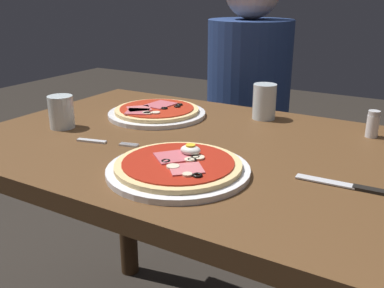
{
  "coord_description": "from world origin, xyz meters",
  "views": [
    {
      "loc": [
        0.49,
        -0.86,
        1.08
      ],
      "look_at": [
        0.03,
        -0.09,
        0.77
      ],
      "focal_mm": 40.85,
      "sensor_mm": 36.0,
      "label": 1
    }
  ],
  "objects": [
    {
      "name": "knife",
      "position": [
        0.38,
        -0.08,
        0.74
      ],
      "size": [
        0.2,
        0.03,
        0.01
      ],
      "color": "silver",
      "rests_on": "dining_table"
    },
    {
      "name": "dining_table",
      "position": [
        0.0,
        0.0,
        0.61
      ],
      "size": [
        1.12,
        0.74,
        0.74
      ],
      "color": "brown",
      "rests_on": "ground"
    },
    {
      "name": "pizza_across_left",
      "position": [
        -0.22,
        0.14,
        0.75
      ],
      "size": [
        0.28,
        0.28,
        0.03
      ],
      "color": "white",
      "rests_on": "dining_table"
    },
    {
      "name": "water_glass_far",
      "position": [
        0.05,
        0.27,
        0.78
      ],
      "size": [
        0.07,
        0.07,
        0.1
      ],
      "color": "silver",
      "rests_on": "dining_table"
    },
    {
      "name": "diner_person",
      "position": [
        -0.17,
        0.69,
        0.56
      ],
      "size": [
        0.32,
        0.32,
        1.18
      ],
      "rotation": [
        0.0,
        0.0,
        3.14
      ],
      "color": "black",
      "rests_on": "ground"
    },
    {
      "name": "salt_shaker",
      "position": [
        0.35,
        0.26,
        0.77
      ],
      "size": [
        0.03,
        0.03,
        0.07
      ],
      "color": "white",
      "rests_on": "dining_table"
    },
    {
      "name": "pizza_foreground",
      "position": [
        0.05,
        -0.18,
        0.75
      ],
      "size": [
        0.29,
        0.29,
        0.05
      ],
      "color": "white",
      "rests_on": "dining_table"
    },
    {
      "name": "water_glass_near",
      "position": [
        -0.37,
        -0.08,
        0.77
      ],
      "size": [
        0.07,
        0.07,
        0.09
      ],
      "color": "silver",
      "rests_on": "dining_table"
    },
    {
      "name": "fork",
      "position": [
        -0.2,
        -0.12,
        0.74
      ],
      "size": [
        0.16,
        0.05,
        0.0
      ],
      "color": "silver",
      "rests_on": "dining_table"
    }
  ]
}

